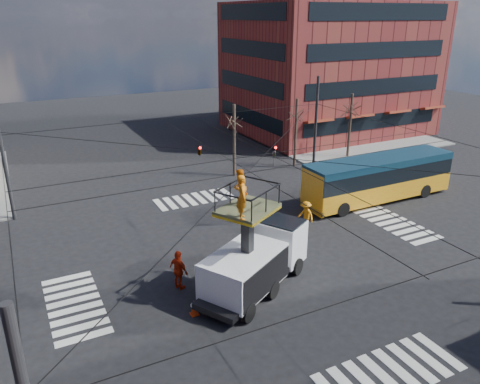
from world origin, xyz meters
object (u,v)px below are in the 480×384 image
utility_truck (256,249)px  worker_ground (179,270)px  city_bus (379,178)px  flagger (306,215)px  traffic_cone (194,307)px

utility_truck → worker_ground: bearing=125.5°
worker_ground → city_bus: bearing=-97.0°
utility_truck → flagger: size_ratio=3.98×
traffic_cone → worker_ground: (0.14, 2.34, 0.65)m
utility_truck → city_bus: bearing=-5.4°
city_bus → flagger: (-7.38, -1.64, -0.82)m
utility_truck → worker_ground: 3.92m
utility_truck → traffic_cone: bearing=162.2°
worker_ground → utility_truck: bearing=-136.8°
city_bus → traffic_cone: city_bus is taller
utility_truck → city_bus: utility_truck is taller
utility_truck → flagger: (6.11, 4.57, -1.17)m
worker_ground → flagger: 10.01m
utility_truck → worker_ground: utility_truck is taller
utility_truck → traffic_cone: 4.04m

